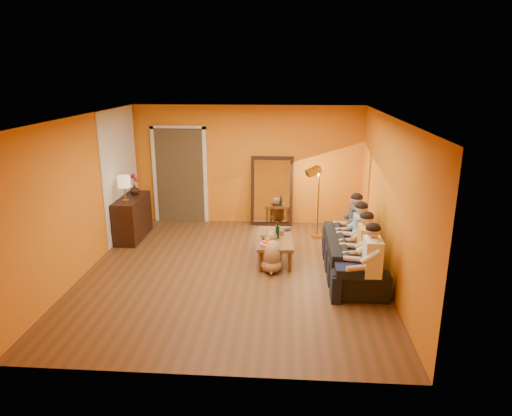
# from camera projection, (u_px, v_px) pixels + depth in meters

# --- Properties ---
(room_shell) EXTENTS (5.00, 5.50, 2.60)m
(room_shell) POSITION_uv_depth(u_px,v_px,m) (235.00, 193.00, 7.73)
(room_shell) COLOR brown
(room_shell) RESTS_ON ground
(white_accent) EXTENTS (0.02, 1.90, 2.58)m
(white_accent) POSITION_uv_depth(u_px,v_px,m) (121.00, 173.00, 9.21)
(white_accent) COLOR white
(white_accent) RESTS_ON wall_left
(doorway_recess) EXTENTS (1.06, 0.30, 2.10)m
(doorway_recess) POSITION_uv_depth(u_px,v_px,m) (181.00, 175.00, 10.25)
(doorway_recess) COLOR #3F2D19
(doorway_recess) RESTS_ON floor
(door_jamb_left) EXTENTS (0.08, 0.06, 2.20)m
(door_jamb_left) POSITION_uv_depth(u_px,v_px,m) (155.00, 175.00, 10.17)
(door_jamb_left) COLOR white
(door_jamb_left) RESTS_ON wall_back
(door_jamb_right) EXTENTS (0.08, 0.06, 2.20)m
(door_jamb_right) POSITION_uv_depth(u_px,v_px,m) (205.00, 176.00, 10.10)
(door_jamb_right) COLOR white
(door_jamb_right) RESTS_ON wall_back
(door_header) EXTENTS (1.22, 0.06, 0.08)m
(door_header) POSITION_uv_depth(u_px,v_px,m) (178.00, 127.00, 9.83)
(door_header) COLOR white
(door_header) RESTS_ON wall_back
(mirror_frame) EXTENTS (0.92, 0.27, 1.51)m
(mirror_frame) POSITION_uv_depth(u_px,v_px,m) (272.00, 191.00, 10.00)
(mirror_frame) COLOR black
(mirror_frame) RESTS_ON floor
(mirror_glass) EXTENTS (0.78, 0.21, 1.35)m
(mirror_glass) POSITION_uv_depth(u_px,v_px,m) (272.00, 191.00, 9.96)
(mirror_glass) COLOR white
(mirror_glass) RESTS_ON mirror_frame
(sideboard) EXTENTS (0.44, 1.18, 0.85)m
(sideboard) POSITION_uv_depth(u_px,v_px,m) (133.00, 218.00, 9.25)
(sideboard) COLOR black
(sideboard) RESTS_ON floor
(table_lamp) EXTENTS (0.24, 0.24, 0.51)m
(table_lamp) POSITION_uv_depth(u_px,v_px,m) (125.00, 189.00, 8.77)
(table_lamp) COLOR beige
(table_lamp) RESTS_ON sideboard
(sofa) EXTENTS (2.20, 0.86, 0.64)m
(sofa) POSITION_uv_depth(u_px,v_px,m) (352.00, 255.00, 7.64)
(sofa) COLOR black
(sofa) RESTS_ON floor
(coffee_table) EXTENTS (0.68, 1.25, 0.42)m
(coffee_table) POSITION_uv_depth(u_px,v_px,m) (274.00, 248.00, 8.24)
(coffee_table) COLOR brown
(coffee_table) RESTS_ON floor
(floor_lamp) EXTENTS (0.37, 0.34, 1.44)m
(floor_lamp) POSITION_uv_depth(u_px,v_px,m) (318.00, 203.00, 9.20)
(floor_lamp) COLOR gold
(floor_lamp) RESTS_ON floor
(dog) EXTENTS (0.51, 0.66, 0.69)m
(dog) POSITION_uv_depth(u_px,v_px,m) (272.00, 251.00, 7.74)
(dog) COLOR #A08348
(dog) RESTS_ON floor
(person_far_left) EXTENTS (0.70, 0.44, 1.22)m
(person_far_left) POSITION_uv_depth(u_px,v_px,m) (372.00, 263.00, 6.60)
(person_far_left) COLOR white
(person_far_left) RESTS_ON sofa
(person_mid_left) EXTENTS (0.70, 0.44, 1.22)m
(person_mid_left) POSITION_uv_depth(u_px,v_px,m) (366.00, 249.00, 7.12)
(person_mid_left) COLOR gold
(person_mid_left) RESTS_ON sofa
(person_mid_right) EXTENTS (0.70, 0.44, 1.22)m
(person_mid_right) POSITION_uv_depth(u_px,v_px,m) (361.00, 237.00, 7.65)
(person_mid_right) COLOR #80A7C7
(person_mid_right) RESTS_ON sofa
(person_far_right) EXTENTS (0.70, 0.44, 1.22)m
(person_far_right) POSITION_uv_depth(u_px,v_px,m) (356.00, 226.00, 8.17)
(person_far_right) COLOR #37383D
(person_far_right) RESTS_ON sofa
(fruit_bowl) EXTENTS (0.26, 0.26, 0.16)m
(fruit_bowl) POSITION_uv_depth(u_px,v_px,m) (268.00, 242.00, 7.73)
(fruit_bowl) COLOR #ED53AC
(fruit_bowl) RESTS_ON coffee_table
(wine_bottle) EXTENTS (0.07, 0.07, 0.31)m
(wine_bottle) POSITION_uv_depth(u_px,v_px,m) (277.00, 230.00, 8.08)
(wine_bottle) COLOR black
(wine_bottle) RESTS_ON coffee_table
(tumbler) EXTENTS (0.13, 0.13, 0.10)m
(tumbler) POSITION_uv_depth(u_px,v_px,m) (281.00, 233.00, 8.27)
(tumbler) COLOR #B27F3F
(tumbler) RESTS_ON coffee_table
(laptop) EXTENTS (0.35, 0.28, 0.02)m
(laptop) POSITION_uv_depth(u_px,v_px,m) (285.00, 230.00, 8.49)
(laptop) COLOR black
(laptop) RESTS_ON coffee_table
(book_lower) EXTENTS (0.24, 0.29, 0.02)m
(book_lower) POSITION_uv_depth(u_px,v_px,m) (264.00, 240.00, 7.99)
(book_lower) COLOR black
(book_lower) RESTS_ON coffee_table
(book_mid) EXTENTS (0.17, 0.24, 0.02)m
(book_mid) POSITION_uv_depth(u_px,v_px,m) (265.00, 239.00, 8.00)
(book_mid) COLOR red
(book_mid) RESTS_ON book_lower
(book_upper) EXTENTS (0.29, 0.30, 0.02)m
(book_upper) POSITION_uv_depth(u_px,v_px,m) (264.00, 238.00, 7.97)
(book_upper) COLOR black
(book_upper) RESTS_ON book_mid
(vase) EXTENTS (0.20, 0.20, 0.21)m
(vase) POSITION_uv_depth(u_px,v_px,m) (135.00, 190.00, 9.34)
(vase) COLOR black
(vase) RESTS_ON sideboard
(flowers) EXTENTS (0.17, 0.17, 0.45)m
(flowers) POSITION_uv_depth(u_px,v_px,m) (134.00, 178.00, 9.27)
(flowers) COLOR red
(flowers) RESTS_ON vase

